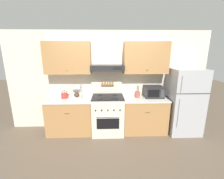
{
  "coord_description": "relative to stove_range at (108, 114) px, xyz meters",
  "views": [
    {
      "loc": [
        -0.01,
        -3.25,
        2.03
      ],
      "look_at": [
        0.11,
        0.26,
        1.14
      ],
      "focal_mm": 24.0,
      "sensor_mm": 36.0,
      "label": 1
    }
  ],
  "objects": [
    {
      "name": "counter_right",
      "position": [
        0.94,
        0.04,
        -0.04
      ],
      "size": [
        1.1,
        0.64,
        0.89
      ],
      "color": "#AD7A47",
      "rests_on": "ground_plane"
    },
    {
      "name": "counter_left",
      "position": [
        -0.95,
        0.04,
        -0.04
      ],
      "size": [
        1.13,
        0.64,
        0.89
      ],
      "color": "#AD7A47",
      "rests_on": "ground_plane"
    },
    {
      "name": "tea_kettle",
      "position": [
        -1.09,
        0.12,
        0.49
      ],
      "size": [
        0.22,
        0.17,
        0.2
      ],
      "color": "red",
      "rests_on": "counter_left"
    },
    {
      "name": "refrigerator",
      "position": [
        1.93,
        -0.02,
        0.34
      ],
      "size": [
        0.78,
        0.72,
        1.64
      ],
      "color": "#ADAFB5",
      "rests_on": "ground_plane"
    },
    {
      "name": "wall_back",
      "position": [
        -0.0,
        0.31,
        1.0
      ],
      "size": [
        5.2,
        0.46,
        2.55
      ],
      "color": "beige",
      "rests_on": "ground_plane"
    },
    {
      "name": "microwave",
      "position": [
        1.18,
        0.14,
        0.55
      ],
      "size": [
        0.46,
        0.38,
        0.29
      ],
      "color": "#232326",
      "rests_on": "counter_right"
    },
    {
      "name": "utensil_crock",
      "position": [
        0.77,
        0.12,
        0.49
      ],
      "size": [
        0.11,
        0.11,
        0.3
      ],
      "color": "#B24C42",
      "rests_on": "counter_right"
    },
    {
      "name": "stove_range",
      "position": [
        0.0,
        0.0,
        0.0
      ],
      "size": [
        0.78,
        0.71,
        1.08
      ],
      "color": "beige",
      "rests_on": "ground_plane"
    },
    {
      "name": "coffee_maker",
      "position": [
        -0.78,
        0.14,
        0.57
      ],
      "size": [
        0.21,
        0.22,
        0.32
      ],
      "color": "white",
      "rests_on": "counter_left"
    },
    {
      "name": "ground_plane",
      "position": [
        -0.0,
        -0.29,
        -0.48
      ],
      "size": [
        16.0,
        16.0,
        0.0
      ],
      "primitive_type": "plane",
      "color": "brown"
    }
  ]
}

